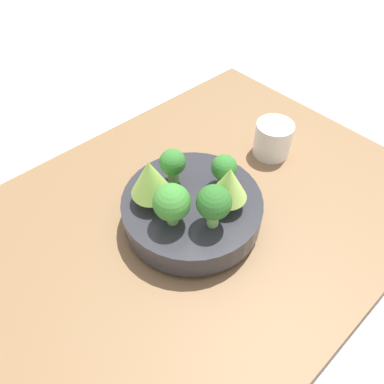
{
  "coord_description": "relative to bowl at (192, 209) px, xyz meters",
  "views": [
    {
      "loc": [
        -0.3,
        -0.33,
        0.6
      ],
      "look_at": [
        -0.01,
        -0.01,
        0.13
      ],
      "focal_mm": 35.0,
      "sensor_mm": 36.0,
      "label": 1
    }
  ],
  "objects": [
    {
      "name": "broccoli_floret_left",
      "position": [
        -0.06,
        -0.01,
        0.07
      ],
      "size": [
        0.06,
        0.06,
        0.08
      ],
      "color": "#6BA34C",
      "rests_on": "bowl"
    },
    {
      "name": "cup",
      "position": [
        0.26,
        0.03,
        0.0
      ],
      "size": [
        0.08,
        0.08,
        0.08
      ],
      "color": "silver",
      "rests_on": "table"
    },
    {
      "name": "bowl",
      "position": [
        0.0,
        0.0,
        0.0
      ],
      "size": [
        0.25,
        0.25,
        0.06
      ],
      "color": "#28282D",
      "rests_on": "table"
    },
    {
      "name": "broccoli_floret_back",
      "position": [
        0.0,
        0.06,
        0.07
      ],
      "size": [
        0.05,
        0.05,
        0.07
      ],
      "color": "#6BA34C",
      "rests_on": "bowl"
    },
    {
      "name": "table",
      "position": [
        0.01,
        0.01,
        -0.06
      ],
      "size": [
        0.93,
        0.66,
        0.04
      ],
      "color": "brown",
      "rests_on": "ground_plane"
    },
    {
      "name": "ground_plane",
      "position": [
        0.01,
        0.01,
        -0.08
      ],
      "size": [
        6.0,
        6.0,
        0.0
      ],
      "primitive_type": "plane",
      "color": "beige"
    },
    {
      "name": "romanesco_piece_far",
      "position": [
        -0.05,
        0.04,
        0.08
      ],
      "size": [
        0.07,
        0.07,
        0.09
      ],
      "color": "#6BA34C",
      "rests_on": "bowl"
    },
    {
      "name": "romanesco_piece_near",
      "position": [
        0.04,
        -0.05,
        0.08
      ],
      "size": [
        0.06,
        0.06,
        0.09
      ],
      "color": "#609347",
      "rests_on": "bowl"
    },
    {
      "name": "broccoli_floret_front",
      "position": [
        -0.01,
        -0.06,
        0.08
      ],
      "size": [
        0.06,
        0.06,
        0.08
      ],
      "color": "#7AB256",
      "rests_on": "bowl"
    },
    {
      "name": "broccoli_floret_right",
      "position": [
        0.07,
        -0.01,
        0.07
      ],
      "size": [
        0.05,
        0.05,
        0.07
      ],
      "color": "#609347",
      "rests_on": "bowl"
    }
  ]
}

